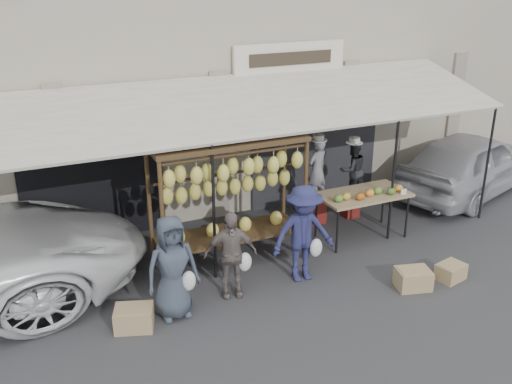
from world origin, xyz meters
TOP-DOWN VIEW (x-y plane):
  - ground_plane at (0.00, 0.00)m, footprint 90.00×90.00m
  - shophouse at (-0.00, 6.50)m, footprint 24.00×6.15m
  - awning at (0.01, 2.28)m, footprint 10.00×2.35m
  - banana_rack at (-0.59, 1.48)m, footprint 2.60×0.90m
  - produce_table at (2.06, 1.39)m, footprint 1.70×0.90m
  - vendor_left at (1.63, 2.39)m, footprint 0.54×0.45m
  - vendor_right at (2.43, 2.35)m, footprint 0.60×0.47m
  - customer_left at (-1.95, 0.37)m, footprint 0.80×0.54m
  - customer_mid at (-0.97, 0.56)m, footprint 0.88×0.53m
  - customer_right at (0.28, 0.51)m, footprint 1.10×0.68m
  - stool_left at (1.63, 2.39)m, footprint 0.41×0.41m
  - stool_right at (2.43, 2.35)m, footprint 0.34×0.34m
  - crate_near_a at (1.77, -0.48)m, footprint 0.62×0.53m
  - crate_near_b at (2.51, -0.52)m, footprint 0.52×0.43m
  - crate_far at (-2.57, 0.29)m, footprint 0.64×0.56m
  - sedan at (5.61, 2.35)m, footprint 4.53×2.93m

SIDE VIEW (x-z plane):
  - ground_plane at x=0.00m, z-range 0.00..0.00m
  - crate_near_b at x=2.51m, z-range 0.00..0.27m
  - crate_near_a at x=1.77m, z-range 0.00..0.32m
  - crate_far at x=-2.57m, z-range 0.00..0.32m
  - stool_right at x=2.43m, z-range 0.00..0.41m
  - stool_left at x=1.63m, z-range 0.00..0.47m
  - customer_mid at x=-0.97m, z-range 0.00..1.41m
  - sedan at x=5.61m, z-range 0.00..1.44m
  - customer_left at x=-1.95m, z-range 0.00..1.59m
  - customer_right at x=0.28m, z-range 0.00..1.65m
  - produce_table at x=2.06m, z-range 0.35..1.39m
  - vendor_right at x=2.43m, z-range 0.41..1.62m
  - vendor_left at x=1.63m, z-range 0.47..1.76m
  - banana_rack at x=-0.59m, z-range 0.46..2.69m
  - awning at x=0.01m, z-range 1.12..4.03m
  - shophouse at x=0.00m, z-range 0.00..7.30m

